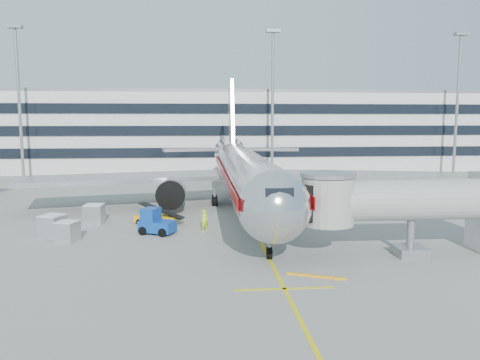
{
  "coord_description": "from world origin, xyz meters",
  "views": [
    {
      "loc": [
        -4.96,
        -40.4,
        9.99
      ],
      "look_at": [
        -0.92,
        5.8,
        4.0
      ],
      "focal_mm": 35.0,
      "sensor_mm": 36.0,
      "label": 1
    }
  ],
  "objects": [
    {
      "name": "main_jet",
      "position": [
        0.0,
        11.72,
        4.23
      ],
      "size": [
        50.95,
        48.7,
        16.06
      ],
      "color": "silver",
      "rests_on": "ground"
    },
    {
      "name": "cargo_container_front",
      "position": [
        -15.91,
        -1.51,
        0.84
      ],
      "size": [
        1.98,
        1.98,
        1.67
      ],
      "color": "#A9ABB0",
      "rests_on": "ground"
    },
    {
      "name": "cargo_container_right",
      "position": [
        -15.18,
        5.17,
        0.93
      ],
      "size": [
        1.87,
        1.87,
        1.86
      ],
      "color": "#A9ABB0",
      "rests_on": "ground"
    },
    {
      "name": "ground",
      "position": [
        0.0,
        0.0,
        0.0
      ],
      "size": [
        180.0,
        180.0,
        0.0
      ],
      "primitive_type": "plane",
      "color": "gray",
      "rests_on": "ground"
    },
    {
      "name": "belt_loader",
      "position": [
        -9.12,
        4.23,
        0.59
      ],
      "size": [
        4.45,
        2.87,
        2.09
      ],
      "color": "#F3A20A",
      "rests_on": "ground"
    },
    {
      "name": "light_mast_east",
      "position": [
        42.0,
        42.0,
        14.88
      ],
      "size": [
        2.4,
        1.2,
        25.45
      ],
      "color": "gray",
      "rests_on": "ground"
    },
    {
      "name": "light_mast_west",
      "position": [
        -35.0,
        42.0,
        14.88
      ],
      "size": [
        2.4,
        1.2,
        25.45
      ],
      "color": "gray",
      "rests_on": "ground"
    },
    {
      "name": "ramp_worker",
      "position": [
        -4.53,
        0.8,
        1.01
      ],
      "size": [
        0.88,
        0.84,
        2.02
      ],
      "primitive_type": "imported",
      "rotation": [
        0.0,
        0.0,
        0.69
      ],
      "color": "#C8F519",
      "rests_on": "ground"
    },
    {
      "name": "light_mast_centre",
      "position": [
        8.0,
        42.0,
        14.88
      ],
      "size": [
        2.4,
        1.2,
        25.45
      ],
      "color": "gray",
      "rests_on": "ground"
    },
    {
      "name": "jet_bridge",
      "position": [
        12.18,
        -8.0,
        3.87
      ],
      "size": [
        17.8,
        4.5,
        7.0
      ],
      "color": "silver",
      "rests_on": "ground"
    },
    {
      "name": "lead_in_line",
      "position": [
        0.0,
        10.0,
        0.01
      ],
      "size": [
        0.25,
        70.0,
        0.01
      ],
      "primitive_type": "cube",
      "color": "yellow",
      "rests_on": "ground"
    },
    {
      "name": "stop_bar",
      "position": [
        0.0,
        -14.0,
        0.01
      ],
      "size": [
        6.0,
        0.25,
        0.01
      ],
      "primitive_type": "cube",
      "color": "yellow",
      "rests_on": "ground"
    },
    {
      "name": "baggage_tug",
      "position": [
        -8.89,
        0.4,
        0.99
      ],
      "size": [
        3.46,
        2.89,
        2.26
      ],
      "color": "#0D3B94",
      "rests_on": "ground"
    },
    {
      "name": "terminal",
      "position": [
        0.0,
        57.95,
        7.8
      ],
      "size": [
        150.0,
        24.25,
        15.6
      ],
      "color": "silver",
      "rests_on": "ground"
    },
    {
      "name": "cargo_container_left",
      "position": [
        -17.6,
        0.16,
        0.95
      ],
      "size": [
        2.33,
        2.33,
        1.89
      ],
      "color": "#A9ABB0",
      "rests_on": "ground"
    }
  ]
}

